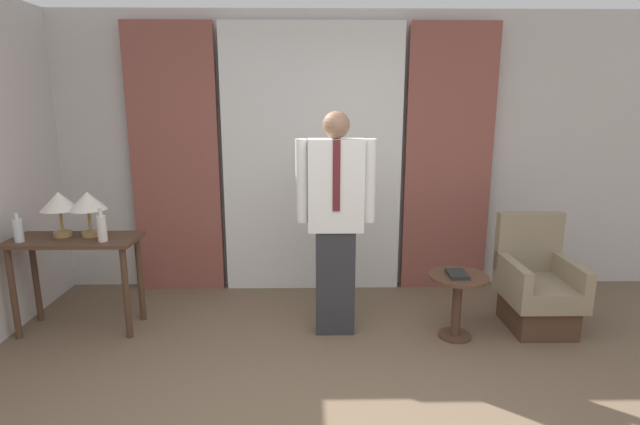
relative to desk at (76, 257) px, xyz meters
name	(u,v)px	position (x,y,z in m)	size (l,w,h in m)	color
wall_back	(312,154)	(1.93, 1.04, 0.72)	(10.00, 0.06, 2.70)	beige
curtain_sheer_center	(312,161)	(1.93, 0.91, 0.66)	(1.72, 0.06, 2.58)	white
curtain_drape_left	(175,162)	(0.60, 0.91, 0.66)	(0.84, 0.06, 2.58)	brown
curtain_drape_right	(448,161)	(3.25, 0.91, 0.66)	(0.84, 0.06, 2.58)	brown
desk	(76,257)	(0.00, 0.00, 0.00)	(1.01, 0.45, 0.79)	#4C3323
table_lamp_left	(59,203)	(-0.11, 0.06, 0.43)	(0.29, 0.29, 0.37)	#9E7F47
table_lamp_right	(88,203)	(0.11, 0.06, 0.43)	(0.29, 0.29, 0.37)	#9E7F47
bottle_near_edge	(18,230)	(-0.37, -0.10, 0.25)	(0.07, 0.07, 0.23)	silver
bottle_by_lamp	(102,228)	(0.27, -0.09, 0.27)	(0.07, 0.07, 0.27)	silver
person	(336,216)	(2.11, -0.09, 0.35)	(0.62, 0.21, 1.79)	#2D2D33
armchair	(536,289)	(3.80, -0.01, -0.30)	(0.56, 0.65, 0.93)	#4C3323
side_table	(457,295)	(3.07, -0.21, -0.27)	(0.47, 0.47, 0.53)	#4C3323
book	(457,274)	(3.06, -0.23, -0.09)	(0.14, 0.21, 0.03)	black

